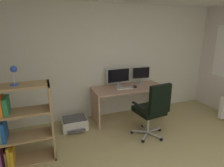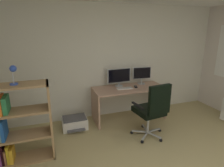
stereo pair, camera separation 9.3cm
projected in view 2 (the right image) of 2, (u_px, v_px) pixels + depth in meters
wall_back at (112, 62)px, 4.33m from camera, size 5.17×0.10×2.51m
desk at (129, 95)px, 4.24m from camera, size 1.59×0.66×0.73m
monitor_main at (119, 76)px, 4.23m from camera, size 0.56×0.18×0.40m
monitor_secondary at (142, 74)px, 4.40m from camera, size 0.44×0.18×0.40m
keyboard at (125, 88)px, 4.10m from camera, size 0.35×0.15×0.02m
computer_mouse at (136, 87)px, 4.19m from camera, size 0.08×0.11×0.03m
office_chair at (152, 108)px, 3.42m from camera, size 0.62×0.66×1.09m
bookshelf at (11, 126)px, 2.81m from camera, size 0.90×0.35×1.23m
desk_lamp at (13, 72)px, 2.62m from camera, size 0.12×0.11×0.27m
printer at (75, 123)px, 3.91m from camera, size 0.50×0.45×0.24m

